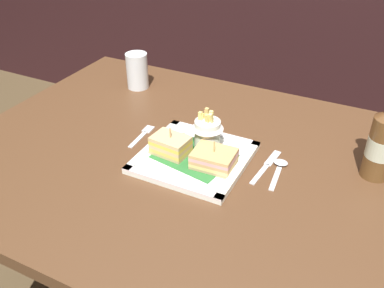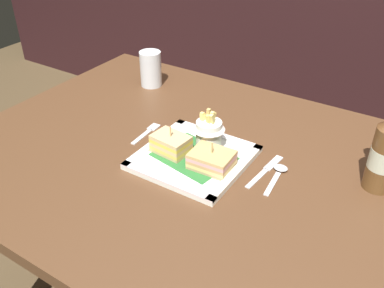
{
  "view_description": "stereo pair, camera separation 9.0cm",
  "coord_description": "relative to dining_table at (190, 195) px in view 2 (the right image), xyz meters",
  "views": [
    {
      "loc": [
        0.4,
        -0.79,
        1.37
      ],
      "look_at": [
        0.01,
        -0.01,
        0.8
      ],
      "focal_mm": 39.34,
      "sensor_mm": 36.0,
      "label": 1
    },
    {
      "loc": [
        0.48,
        -0.75,
        1.37
      ],
      "look_at": [
        0.01,
        -0.01,
        0.8
      ],
      "focal_mm": 39.34,
      "sensor_mm": 36.0,
      "label": 2
    }
  ],
  "objects": [
    {
      "name": "dining_table",
      "position": [
        0.0,
        0.0,
        0.0
      ],
      "size": [
        1.21,
        0.92,
        0.76
      ],
      "color": "#52341F",
      "rests_on": "ground_plane"
    },
    {
      "name": "square_plate",
      "position": [
        0.02,
        -0.02,
        0.14
      ],
      "size": [
        0.26,
        0.26,
        0.02
      ],
      "color": "white",
      "rests_on": "dining_table"
    },
    {
      "name": "sandwich_half_left",
      "position": [
        -0.04,
        -0.03,
        0.17
      ],
      "size": [
        0.1,
        0.07,
        0.08
      ],
      "color": "tan",
      "rests_on": "square_plate"
    },
    {
      "name": "sandwich_half_right",
      "position": [
        0.08,
        -0.03,
        0.17
      ],
      "size": [
        0.1,
        0.08,
        0.07
      ],
      "color": "tan",
      "rests_on": "square_plate"
    },
    {
      "name": "fries_cup",
      "position": [
        0.03,
        0.04,
        0.2
      ],
      "size": [
        0.08,
        0.08,
        0.11
      ],
      "color": "white",
      "rests_on": "square_plate"
    },
    {
      "name": "water_glass",
      "position": [
        -0.34,
        0.28,
        0.19
      ],
      "size": [
        0.07,
        0.07,
        0.12
      ],
      "color": "silver",
      "rests_on": "dining_table"
    },
    {
      "name": "fork",
      "position": [
        -0.16,
        0.03,
        0.14
      ],
      "size": [
        0.03,
        0.12,
        0.0
      ],
      "color": "silver",
      "rests_on": "dining_table"
    },
    {
      "name": "knife",
      "position": [
        0.19,
        0.04,
        0.14
      ],
      "size": [
        0.03,
        0.16,
        0.0
      ],
      "color": "silver",
      "rests_on": "dining_table"
    },
    {
      "name": "spoon",
      "position": [
        0.22,
        0.05,
        0.14
      ],
      "size": [
        0.03,
        0.13,
        0.01
      ],
      "color": "silver",
      "rests_on": "dining_table"
    }
  ]
}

